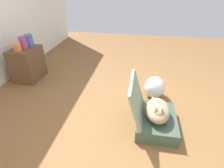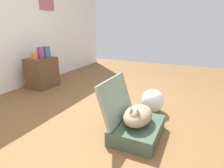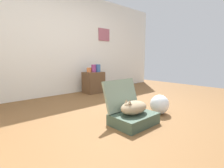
% 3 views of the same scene
% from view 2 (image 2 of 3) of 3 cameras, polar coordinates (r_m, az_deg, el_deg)
% --- Properties ---
extents(ground_plane, '(7.68, 7.68, 0.00)m').
position_cam_2_polar(ground_plane, '(2.53, 3.06, -9.47)').
color(ground_plane, brown).
rests_on(ground_plane, ground).
extents(suitcase_base, '(0.62, 0.46, 0.15)m').
position_cam_2_polar(suitcase_base, '(2.08, 7.63, -13.46)').
color(suitcase_base, '#384C3D').
rests_on(suitcase_base, ground).
extents(suitcase_lid, '(0.62, 0.18, 0.45)m').
position_cam_2_polar(suitcase_lid, '(2.03, 1.22, -4.64)').
color(suitcase_lid, gray).
rests_on(suitcase_lid, suitcase_base).
extents(cat, '(0.52, 0.28, 0.22)m').
position_cam_2_polar(cat, '(2.00, 7.75, -9.36)').
color(cat, '#998466').
rests_on(cat, suitcase_base).
extents(plastic_bag_white, '(0.34, 0.30, 0.32)m').
position_cam_2_polar(plastic_bag_white, '(2.62, 12.03, -4.99)').
color(plastic_bag_white, silver).
rests_on(plastic_bag_white, ground).
extents(side_table, '(0.51, 0.40, 0.56)m').
position_cam_2_polar(side_table, '(3.84, -20.31, 3.24)').
color(side_table, brown).
rests_on(side_table, ground).
extents(vase_tall, '(0.12, 0.12, 0.12)m').
position_cam_2_polar(vase_tall, '(3.70, -22.37, 7.93)').
color(vase_tall, '#CC6B38').
rests_on(vase_tall, side_table).
extents(vase_short, '(0.13, 0.13, 0.20)m').
position_cam_2_polar(vase_short, '(3.83, -19.08, 9.16)').
color(vase_short, '#38609E').
rests_on(vase_short, side_table).
extents(vase_round, '(0.13, 0.13, 0.20)m').
position_cam_2_polar(vase_round, '(3.75, -20.68, 8.85)').
color(vase_round, '#8C387A').
rests_on(vase_round, side_table).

